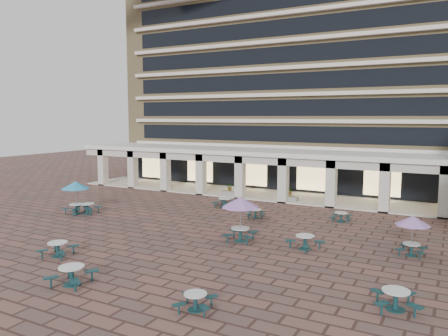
{
  "coord_description": "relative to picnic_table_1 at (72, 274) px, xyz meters",
  "views": [
    {
      "loc": [
        15.44,
        -23.44,
        7.51
      ],
      "look_at": [
        1.24,
        3.0,
        3.98
      ],
      "focal_mm": 35.0,
      "sensor_mm": 36.0,
      "label": 1
    }
  ],
  "objects": [
    {
      "name": "picnic_table_12",
      "position": [
        -1.85,
        18.03,
        -0.03
      ],
      "size": [
        1.93,
        1.93,
        0.81
      ],
      "rotation": [
        0.0,
        0.0,
        -0.09
      ],
      "color": "#14363C",
      "rests_on": "ground"
    },
    {
      "name": "picnic_table_4",
      "position": [
        -10.91,
        10.51,
        1.65
      ],
      "size": [
        2.21,
        2.21,
        2.55
      ],
      "rotation": [
        0.0,
        0.0,
        -0.18
      ],
      "color": "#14363C",
      "rests_on": "ground"
    },
    {
      "name": "apartment_building",
      "position": [
        -0.48,
        35.52,
        12.09
      ],
      "size": [
        40.0,
        15.5,
        25.2
      ],
      "color": "tan",
      "rests_on": "ground"
    },
    {
      "name": "picnic_table_11",
      "position": [
        13.04,
        11.72,
        1.35
      ],
      "size": [
        1.89,
        1.89,
        2.19
      ],
      "rotation": [
        0.0,
        0.0,
        -0.08
      ],
      "color": "#14363C",
      "rests_on": "ground"
    },
    {
      "name": "planter_left",
      "position": [
        -3.92,
        22.95,
        -0.02
      ],
      "size": [
        1.5,
        0.73,
        1.24
      ],
      "color": "gray",
      "rests_on": "ground"
    },
    {
      "name": "picnic_table_7",
      "position": [
        7.57,
        10.14,
        -0.03
      ],
      "size": [
        2.2,
        2.2,
        0.8
      ],
      "rotation": [
        0.0,
        0.0,
        -0.42
      ],
      "color": "#14363C",
      "rests_on": "ground"
    },
    {
      "name": "picnic_table_3",
      "position": [
        13.15,
        4.16,
        -0.03
      ],
      "size": [
        2.12,
        2.12,
        0.81
      ],
      "rotation": [
        0.0,
        0.0,
        0.28
      ],
      "color": "#14363C",
      "rests_on": "ground"
    },
    {
      "name": "picnic_table_13",
      "position": [
        1.92,
        15.86,
        -0.12
      ],
      "size": [
        1.78,
        1.78,
        0.66
      ],
      "rotation": [
        0.0,
        0.0,
        0.38
      ],
      "color": "#14363C",
      "rests_on": "ground"
    },
    {
      "name": "picnic_table_9",
      "position": [
        -2.26,
        18.76,
        -0.13
      ],
      "size": [
        1.58,
        1.58,
        0.64
      ],
      "rotation": [
        0.0,
        0.0,
        0.14
      ],
      "color": "#14363C",
      "rests_on": "ground"
    },
    {
      "name": "planter_right",
      "position": [
        2.04,
        22.95,
        0.03
      ],
      "size": [
        1.5,
        0.69,
        1.3
      ],
      "color": "gray",
      "rests_on": "ground"
    },
    {
      "name": "picnic_table_8",
      "position": [
        -10.17,
        10.92,
        -0.02
      ],
      "size": [
        2.12,
        2.12,
        0.82
      ],
      "rotation": [
        0.0,
        0.0,
        0.25
      ],
      "color": "#14363C",
      "rests_on": "ground"
    },
    {
      "name": "retail_arcade",
      "position": [
        -0.48,
        24.85,
        2.49
      ],
      "size": [
        42.0,
        6.6,
        4.4
      ],
      "color": "white",
      "rests_on": "ground"
    },
    {
      "name": "ground",
      "position": [
        -0.48,
        10.05,
        -0.51
      ],
      "size": [
        120.0,
        120.0,
        0.0
      ],
      "primitive_type": "plane",
      "color": "brown",
      "rests_on": "ground"
    },
    {
      "name": "picnic_table_2",
      "position": [
        6.27,
        0.43,
        -0.1
      ],
      "size": [
        1.79,
        1.79,
        0.69
      ],
      "rotation": [
        0.0,
        0.0,
        0.25
      ],
      "color": "#14363C",
      "rests_on": "ground"
    },
    {
      "name": "picnic_table_5",
      "position": [
        -3.81,
        2.54,
        -0.04
      ],
      "size": [
        2.05,
        2.05,
        0.78
      ],
      "rotation": [
        0.0,
        0.0,
        0.27
      ],
      "color": "#14363C",
      "rests_on": "ground"
    },
    {
      "name": "picnic_table_1",
      "position": [
        0.0,
        0.0,
        0.0
      ],
      "size": [
        2.17,
        2.17,
        0.85
      ],
      "rotation": [
        0.0,
        0.0,
        0.2
      ],
      "color": "#14363C",
      "rests_on": "ground"
    },
    {
      "name": "picnic_table_10",
      "position": [
        7.84,
        17.64,
        -0.1
      ],
      "size": [
        1.71,
        1.71,
        0.69
      ],
      "rotation": [
        0.0,
        0.0,
        0.15
      ],
      "color": "#14363C",
      "rests_on": "ground"
    },
    {
      "name": "picnic_table_6",
      "position": [
        3.64,
        9.78,
        1.79
      ],
      "size": [
        2.35,
        2.35,
        2.71
      ],
      "rotation": [
        0.0,
        0.0,
        0.15
      ],
      "color": "#14363C",
      "rests_on": "ground"
    }
  ]
}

